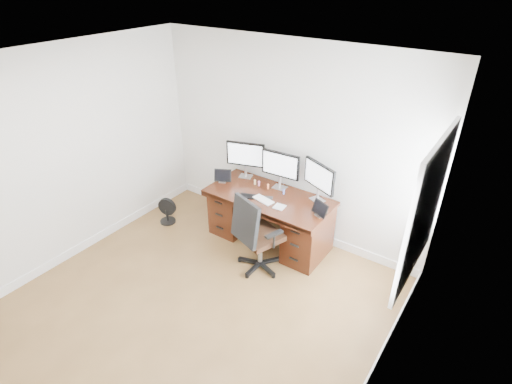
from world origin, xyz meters
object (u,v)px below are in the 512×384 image
Objects in this scene: office_chair at (257,246)px; keyboard at (263,200)px; desk at (270,217)px; monitor_center at (280,166)px; floor_fan at (167,211)px.

keyboard is (-0.19, 0.41, 0.41)m from office_chair.
monitor_center is (0.00, 0.24, 0.68)m from desk.
keyboard is at bearing -93.36° from monitor_center.
office_chair is 1.93× the size of monitor_center.
keyboard reaches higher than desk.
floor_fan is at bearing -163.89° from office_chair.
office_chair reaches higher than floor_fan.
desk is 4.22× the size of floor_fan.
office_chair is at bearing -80.92° from monitor_center.
floor_fan is at bearing -158.03° from monitor_center.
desk is at bearing 126.86° from office_chair.
office_chair is 0.61m from keyboard.
keyboard is at bearing -4.33° from floor_fan.
floor_fan is (-1.71, 0.08, -0.16)m from office_chair.
monitor_center reaches higher than keyboard.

